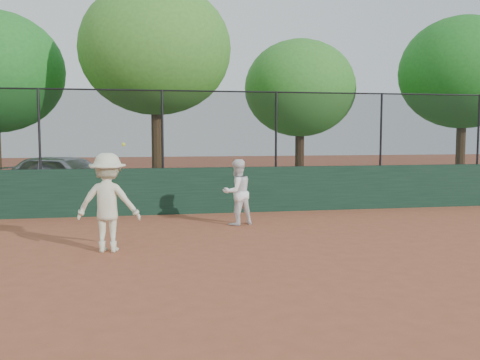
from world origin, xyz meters
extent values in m
plane|color=#9E4F32|center=(0.00, 0.00, 0.00)|extent=(80.00, 80.00, 0.00)
cube|color=#173424|center=(0.00, 6.00, 0.60)|extent=(26.00, 0.20, 1.20)
cube|color=#33561B|center=(0.00, 12.00, 0.00)|extent=(36.00, 12.00, 0.01)
imported|color=#B8BDC3|center=(-3.22, 8.58, 0.75)|extent=(4.71, 3.73, 1.50)
imported|color=white|center=(1.09, 4.07, 0.75)|extent=(0.89, 0.81, 1.51)
imported|color=beige|center=(-1.66, 1.80, 0.88)|extent=(1.24, 0.86, 1.75)
sphere|color=#BAD72F|center=(-1.37, 1.62, 1.91)|extent=(0.07, 0.07, 0.07)
cube|color=black|center=(0.00, 6.00, 2.20)|extent=(26.00, 0.02, 2.00)
cylinder|color=black|center=(0.00, 6.00, 3.18)|extent=(26.00, 0.04, 0.04)
cylinder|color=black|center=(-3.50, 6.00, 2.20)|extent=(0.06, 0.06, 2.00)
cylinder|color=black|center=(-0.50, 6.00, 2.20)|extent=(0.06, 0.06, 2.00)
cylinder|color=black|center=(2.50, 6.00, 2.20)|extent=(0.06, 0.06, 2.00)
cylinder|color=black|center=(5.50, 6.00, 2.20)|extent=(0.06, 0.06, 2.00)
cylinder|color=black|center=(8.50, 6.00, 2.20)|extent=(0.06, 0.06, 2.00)
cylinder|color=#4D341B|center=(-0.50, 10.32, 1.46)|extent=(0.36, 0.36, 2.92)
ellipsoid|color=#3B7926|center=(-0.50, 10.32, 4.87)|extent=(5.03, 4.58, 4.35)
cylinder|color=#3C2414|center=(5.31, 12.98, 1.08)|extent=(0.36, 0.36, 2.16)
ellipsoid|color=#2F7124|center=(5.31, 12.98, 3.90)|extent=(4.50, 4.09, 3.88)
cylinder|color=#422B17|center=(11.08, 10.78, 1.25)|extent=(0.36, 0.36, 2.49)
ellipsoid|color=#1C621C|center=(11.08, 10.78, 4.39)|extent=(4.91, 4.47, 4.24)
camera|label=1|loc=(-1.11, -7.85, 2.10)|focal=40.00mm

